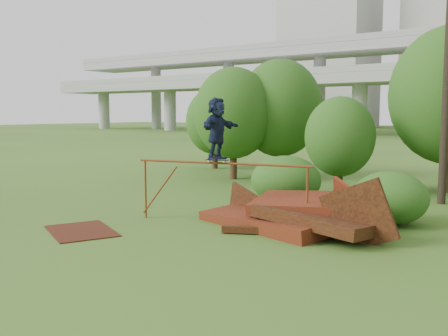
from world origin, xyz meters
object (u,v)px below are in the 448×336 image
Objects in this scene: skater at (217,129)px; flat_plate at (81,231)px; scrap_pile at (295,215)px; utility_pole at (448,66)px.

skater reaches higher than flat_plate.
skater is at bearing -158.00° from scrap_pile.
skater is (-2.09, -0.85, 2.41)m from scrap_pile.
scrap_pile is 0.62× the size of utility_pole.
utility_pole is (4.61, 7.24, 2.07)m from skater.
scrap_pile is at bearing -71.13° from skater.
utility_pole reaches higher than scrap_pile.
flat_plate is at bearing -125.03° from utility_pole.
scrap_pile is at bearing 39.17° from flat_plate.
utility_pole is (7.10, 10.13, 4.83)m from flat_plate.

